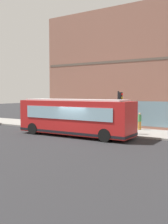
# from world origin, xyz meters

# --- Properties ---
(ground) EXTENTS (120.00, 120.00, 0.00)m
(ground) POSITION_xyz_m (0.00, 0.00, 0.00)
(ground) COLOR #262628
(sidewalk_curb) EXTENTS (4.57, 40.00, 0.15)m
(sidewalk_curb) POSITION_xyz_m (4.89, 0.00, 0.07)
(sidewalk_curb) COLOR gray
(sidewalk_curb) RESTS_ON ground
(building_corner) EXTENTS (8.61, 17.60, 12.28)m
(building_corner) POSITION_xyz_m (11.45, 0.00, 6.13)
(building_corner) COLOR #8C5B4C
(building_corner) RESTS_ON ground
(city_bus_nearside) EXTENTS (2.73, 10.08, 3.07)m
(city_bus_nearside) POSITION_xyz_m (0.68, 0.64, 1.55)
(city_bus_nearside) COLOR red
(city_bus_nearside) RESTS_ON ground
(traffic_light_near_corner) EXTENTS (0.32, 0.49, 3.59)m
(traffic_light_near_corner) POSITION_xyz_m (2.97, -2.36, 2.66)
(traffic_light_near_corner) COLOR black
(traffic_light_near_corner) RESTS_ON sidewalk_curb
(fire_hydrant) EXTENTS (0.35, 0.35, 0.74)m
(fire_hydrant) POSITION_xyz_m (4.67, -1.09, 0.51)
(fire_hydrant) COLOR yellow
(fire_hydrant) RESTS_ON sidewalk_curb
(pedestrian_walking_along_curb) EXTENTS (0.32, 0.32, 1.60)m
(pedestrian_walking_along_curb) POSITION_xyz_m (3.32, 1.08, 1.06)
(pedestrian_walking_along_curb) COLOR #8C3F8C
(pedestrian_walking_along_curb) RESTS_ON sidewalk_curb
(pedestrian_near_hydrant) EXTENTS (0.32, 0.32, 1.60)m
(pedestrian_near_hydrant) POSITION_xyz_m (6.23, -2.90, 1.06)
(pedestrian_near_hydrant) COLOR gold
(pedestrian_near_hydrant) RESTS_ON sidewalk_curb
(pedestrian_near_building_entrance) EXTENTS (0.32, 0.32, 1.78)m
(pedestrian_near_building_entrance) POSITION_xyz_m (5.02, 6.09, 1.18)
(pedestrian_near_building_entrance) COLOR #8C3F8C
(pedestrian_near_building_entrance) RESTS_ON sidewalk_curb
(pedestrian_by_light_pole) EXTENTS (0.32, 0.32, 1.75)m
(pedestrian_by_light_pole) POSITION_xyz_m (4.21, 3.06, 1.16)
(pedestrian_by_light_pole) COLOR silver
(pedestrian_by_light_pole) RESTS_ON sidewalk_curb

